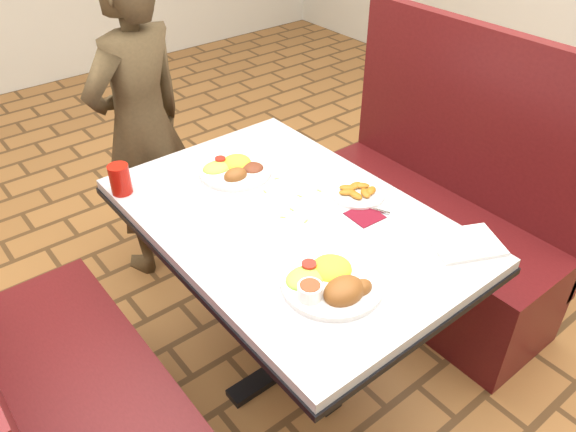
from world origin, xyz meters
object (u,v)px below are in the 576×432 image
object	(u,v)px
far_dinner_plate	(234,166)
dining_table	(288,239)
diner_person	(142,128)
plantain_plate	(358,192)
booth_bench_left	(79,428)
near_dinner_plate	(332,278)
red_tumbler	(120,179)
booth_bench_right	(429,227)

from	to	relation	value
far_dinner_plate	dining_table	bearing A→B (deg)	-93.22
dining_table	diner_person	distance (m)	0.94
plantain_plate	diner_person	bearing A→B (deg)	107.71
dining_table	diner_person	bearing A→B (deg)	93.38
booth_bench_left	plantain_plate	xyz separation A→B (m)	(1.06, -0.05, 0.43)
diner_person	far_dinner_plate	bearing A→B (deg)	79.72
near_dinner_plate	plantain_plate	distance (m)	0.47
diner_person	near_dinner_plate	bearing A→B (deg)	70.02
near_dinner_plate	red_tumbler	distance (m)	0.84
near_dinner_plate	plantain_plate	world-z (taller)	near_dinner_plate
red_tumbler	booth_bench_left	bearing A→B (deg)	-133.13
dining_table	red_tumbler	world-z (taller)	red_tumbler
diner_person	red_tumbler	bearing A→B (deg)	39.95
far_dinner_plate	red_tumbler	size ratio (longest dim) A/B	2.48
far_dinner_plate	booth_bench_right	bearing A→B (deg)	-23.37
booth_bench_left	far_dinner_plate	xyz separation A→B (m)	(0.82, 0.34, 0.44)
booth_bench_right	far_dinner_plate	xyz separation A→B (m)	(-0.78, 0.34, 0.44)
dining_table	booth_bench_right	distance (m)	0.86
dining_table	red_tumbler	xyz separation A→B (m)	(-0.36, 0.47, 0.15)
booth_bench_right	booth_bench_left	bearing A→B (deg)	180.00
diner_person	plantain_plate	bearing A→B (deg)	90.39
booth_bench_right	diner_person	bearing A→B (deg)	132.22
far_dinner_plate	plantain_plate	xyz separation A→B (m)	(0.24, -0.39, -0.01)
booth_bench_right	diner_person	size ratio (longest dim) A/B	0.85
diner_person	booth_bench_right	bearing A→B (deg)	114.90
diner_person	plantain_plate	size ratio (longest dim) A/B	7.75
booth_bench_left	near_dinner_plate	xyz separation A→B (m)	(0.68, -0.34, 0.45)
near_dinner_plate	far_dinner_plate	size ratio (longest dim) A/B	1.09
diner_person	near_dinner_plate	world-z (taller)	diner_person
dining_table	plantain_plate	size ratio (longest dim) A/B	6.61
dining_table	far_dinner_plate	world-z (taller)	far_dinner_plate
booth_bench_right	far_dinner_plate	size ratio (longest dim) A/B	4.55
dining_table	diner_person	xyz separation A→B (m)	(-0.06, 0.94, 0.06)
red_tumbler	near_dinner_plate	bearing A→B (deg)	-73.06
diner_person	far_dinner_plate	distance (m)	0.61
booth_bench_right	near_dinner_plate	world-z (taller)	booth_bench_right
red_tumbler	diner_person	bearing A→B (deg)	57.27
booth_bench_left	plantain_plate	world-z (taller)	booth_bench_left
booth_bench_left	red_tumbler	bearing A→B (deg)	46.87
booth_bench_left	far_dinner_plate	world-z (taller)	booth_bench_left
far_dinner_plate	plantain_plate	distance (m)	0.46
dining_table	diner_person	world-z (taller)	diner_person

